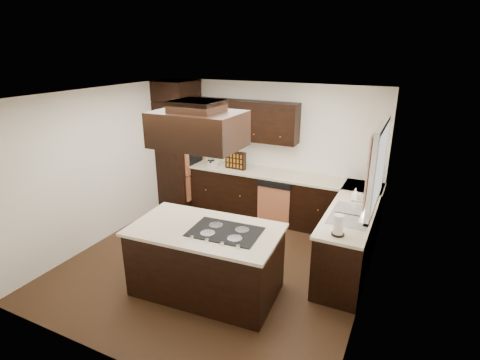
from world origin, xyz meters
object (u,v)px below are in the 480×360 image
at_px(range_hood, 198,129).
at_px(spice_rack, 236,160).
at_px(oven_column, 180,154).
at_px(island, 206,261).

bearing_deg(range_hood, spice_rack, 105.55).
bearing_deg(oven_column, spice_rack, 0.66).
distance_m(island, range_hood, 1.73).
relative_size(island, range_hood, 1.75).
distance_m(range_hood, spice_rack, 2.59).
distance_m(oven_column, spice_rack, 1.24).
bearing_deg(oven_column, island, -49.88).
bearing_deg(spice_rack, oven_column, -175.82).
xyz_separation_m(oven_column, spice_rack, (1.24, 0.01, 0.03)).
relative_size(oven_column, spice_rack, 5.35).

